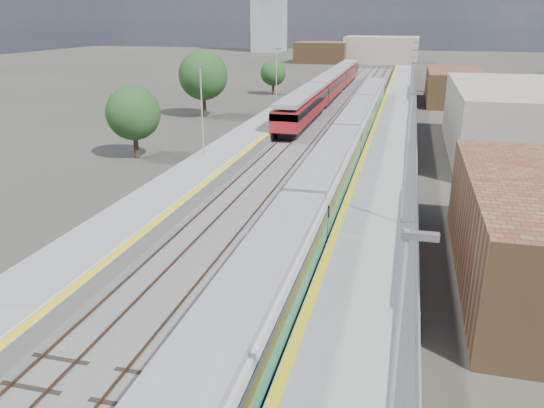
% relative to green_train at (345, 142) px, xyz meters
% --- Properties ---
extents(ground, '(320.00, 320.00, 0.00)m').
position_rel_green_train_xyz_m(ground, '(-1.50, 12.71, -2.10)').
color(ground, '#47443A').
rests_on(ground, ground).
extents(ballast_bed, '(10.50, 155.00, 0.06)m').
position_rel_green_train_xyz_m(ballast_bed, '(-3.75, 15.21, -2.07)').
color(ballast_bed, '#565451').
rests_on(ballast_bed, ground).
extents(tracks, '(8.96, 160.00, 0.17)m').
position_rel_green_train_xyz_m(tracks, '(-3.15, 16.88, -1.99)').
color(tracks, '#4C3323').
rests_on(tracks, ground).
extents(platform_right, '(4.70, 155.00, 8.52)m').
position_rel_green_train_xyz_m(platform_right, '(3.78, 15.20, -1.56)').
color(platform_right, slate).
rests_on(platform_right, ground).
extents(platform_left, '(4.30, 155.00, 8.52)m').
position_rel_green_train_xyz_m(platform_left, '(-10.55, 15.20, -1.58)').
color(platform_left, slate).
rests_on(platform_left, ground).
extents(buildings, '(72.00, 185.50, 40.00)m').
position_rel_green_train_xyz_m(buildings, '(-19.62, 101.30, 8.61)').
color(buildings, brown).
rests_on(buildings, ground).
extents(green_train, '(2.71, 75.45, 2.98)m').
position_rel_green_train_xyz_m(green_train, '(0.00, 0.00, 0.00)').
color(green_train, black).
rests_on(green_train, ground).
extents(red_train, '(3.02, 61.23, 3.81)m').
position_rel_green_train_xyz_m(red_train, '(-7.00, 37.23, 0.16)').
color(red_train, black).
rests_on(red_train, ground).
extents(tree_a, '(4.83, 4.83, 6.55)m').
position_rel_green_train_xyz_m(tree_a, '(-18.75, -2.07, 2.02)').
color(tree_a, '#382619').
rests_on(tree_a, ground).
extents(tree_b, '(6.19, 6.19, 8.39)m').
position_rel_green_train_xyz_m(tree_b, '(-20.33, 19.18, 3.19)').
color(tree_b, '#382619').
rests_on(tree_b, ground).
extents(tree_c, '(4.15, 4.15, 5.63)m').
position_rel_green_train_xyz_m(tree_c, '(-16.86, 41.45, 1.44)').
color(tree_c, '#382619').
rests_on(tree_c, ground).
extents(tree_d, '(4.06, 4.06, 5.50)m').
position_rel_green_train_xyz_m(tree_d, '(22.21, 33.52, 1.36)').
color(tree_d, '#382619').
rests_on(tree_d, ground).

